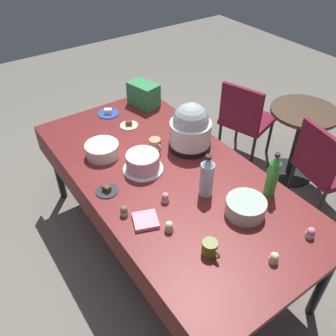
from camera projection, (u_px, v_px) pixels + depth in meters
The scene contains 24 objects.
ground at pixel (168, 245), 2.87m from camera, with size 9.00×9.00×0.00m, color slate.
potluck_table at pixel (168, 181), 2.44m from camera, with size 2.20×1.10×0.75m.
frosted_layer_cake at pixel (143, 163), 2.39m from camera, with size 0.28×0.28×0.13m.
slow_cooker at pixel (190, 128), 2.54m from camera, with size 0.31×0.31×0.35m.
glass_salad_bowl at pixel (246, 207), 2.09m from camera, with size 0.24×0.24×0.10m, color #B2C6BC.
ceramic_snack_bowl at pixel (102, 150), 2.53m from camera, with size 0.24×0.24×0.09m, color silver.
dessert_plate_charcoal at pixel (107, 190), 2.26m from camera, with size 0.14×0.14×0.05m.
dessert_plate_cream at pixel (129, 125), 2.86m from camera, with size 0.15×0.15×0.04m.
dessert_plate_cobalt at pixel (108, 113), 3.00m from camera, with size 0.18×0.18×0.05m.
cupcake_mint at pixel (175, 120), 2.87m from camera, with size 0.05×0.05×0.07m.
cupcake_berry at pixel (169, 227), 1.99m from camera, with size 0.05×0.05×0.07m.
cupcake_vanilla at pixel (311, 233), 1.96m from camera, with size 0.05×0.05×0.07m.
cupcake_rose at pixel (274, 258), 1.83m from camera, with size 0.05×0.05×0.07m.
cupcake_lemon at pixel (124, 211), 2.09m from camera, with size 0.05×0.05×0.07m.
cupcake_cocoa at pixel (165, 198), 2.17m from camera, with size 0.05×0.05×0.07m.
soda_bottle_lime_soda at pixel (273, 176), 2.16m from camera, with size 0.07×0.07×0.31m.
soda_bottle_water at pixel (207, 177), 2.16m from camera, with size 0.09×0.09×0.30m.
coffee_mug_tan at pixel (155, 144), 2.59m from camera, with size 0.13×0.09×0.09m.
coffee_mug_olive at pixel (210, 248), 1.87m from camera, with size 0.12×0.08×0.08m.
soda_carton at pixel (144, 94), 3.07m from camera, with size 0.26×0.16×0.20m, color #338C4C.
paper_napkin_stack at pixel (146, 220), 2.06m from camera, with size 0.14×0.14×0.02m, color pink.
maroon_chair_left at pixel (245, 117), 3.47m from camera, with size 0.55×0.55×0.85m.
maroon_chair_right at pixel (324, 165), 2.89m from camera, with size 0.53×0.53×0.85m.
round_cafe_table at pixel (299, 131), 3.26m from camera, with size 0.60×0.60×0.72m.
Camera 1 is at (1.51, -1.05, 2.30)m, focal length 38.03 mm.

